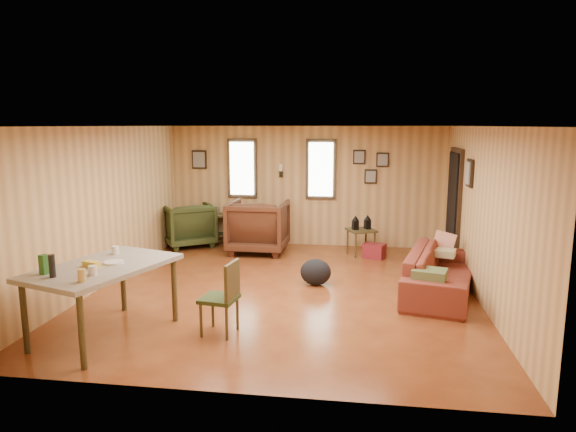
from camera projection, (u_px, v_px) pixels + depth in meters
name	position (u px, v px, depth m)	size (l,w,h in m)	color
room	(298.00, 207.00, 7.64)	(5.54, 6.04, 2.44)	brown
sofa	(441.00, 265.00, 7.40)	(2.18, 0.64, 0.85)	maroon
recliner_brown	(258.00, 224.00, 9.81)	(1.07, 1.00, 1.10)	#442314
recliner_green	(188.00, 223.00, 10.32)	(0.93, 0.87, 0.96)	#2D3819
end_table	(224.00, 223.00, 10.64)	(0.75, 0.73, 0.76)	#473E1F
side_table	(361.00, 228.00, 9.60)	(0.63, 0.63, 0.76)	#473E1F
cooler	(374.00, 251.00, 9.44)	(0.45, 0.39, 0.27)	maroon
backpack	(316.00, 272.00, 7.83)	(0.48, 0.36, 0.41)	black
sofa_pillows	(437.00, 260.00, 7.37)	(0.86, 1.86, 0.38)	#4E5831
dining_table	(102.00, 272.00, 5.82)	(1.47, 1.89, 1.09)	gray
dining_chair	(224.00, 294.00, 5.94)	(0.45, 0.45, 0.88)	#2D3819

